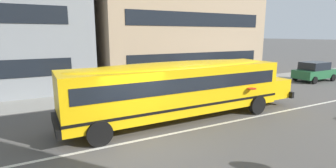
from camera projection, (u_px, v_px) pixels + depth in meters
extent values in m
plane|color=#54514F|center=(138.00, 141.00, 9.53)|extent=(400.00, 400.00, 0.00)
cube|color=gray|center=(96.00, 97.00, 16.02)|extent=(120.00, 3.00, 0.01)
cube|color=silver|center=(138.00, 141.00, 9.53)|extent=(110.00, 0.16, 0.01)
cube|color=yellow|center=(178.00, 88.00, 11.65)|extent=(10.37, 2.50, 2.07)
cube|color=yellow|center=(267.00, 87.00, 14.51)|extent=(1.53, 2.00, 1.03)
cube|color=black|center=(275.00, 91.00, 14.92)|extent=(0.22, 2.35, 0.34)
cube|color=black|center=(56.00, 125.00, 9.38)|extent=(0.22, 2.35, 0.34)
cube|color=black|center=(178.00, 80.00, 11.58)|extent=(9.75, 2.53, 0.60)
cube|color=black|center=(178.00, 101.00, 11.77)|extent=(10.39, 2.53, 0.11)
ellipsoid|color=yellow|center=(178.00, 66.00, 11.46)|extent=(9.96, 2.31, 0.34)
cylinder|color=red|center=(252.00, 89.00, 12.05)|extent=(0.42, 0.42, 0.03)
cylinder|color=black|center=(226.00, 95.00, 14.70)|extent=(0.94, 0.28, 0.94)
cylinder|color=black|center=(257.00, 105.00, 12.67)|extent=(0.94, 0.28, 0.94)
cylinder|color=black|center=(87.00, 115.00, 11.04)|extent=(0.94, 0.28, 0.94)
cylinder|color=black|center=(100.00, 133.00, 9.01)|extent=(0.94, 0.28, 0.94)
cube|color=#236038|center=(315.00, 73.00, 21.66)|extent=(3.93, 1.77, 0.70)
cube|color=black|center=(314.00, 66.00, 21.46)|extent=(2.23, 1.60, 0.64)
cylinder|color=black|center=(314.00, 75.00, 23.06)|extent=(0.60, 0.19, 0.60)
cylinder|color=black|center=(333.00, 78.00, 21.60)|extent=(0.60, 0.19, 0.60)
cylinder|color=black|center=(295.00, 77.00, 21.85)|extent=(0.60, 0.19, 0.60)
cylinder|color=black|center=(315.00, 80.00, 20.38)|extent=(0.60, 0.19, 0.60)
cube|color=black|center=(199.00, 59.00, 20.92)|extent=(12.42, 0.04, 1.10)
cube|color=black|center=(200.00, 19.00, 20.30)|extent=(12.42, 0.04, 1.10)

